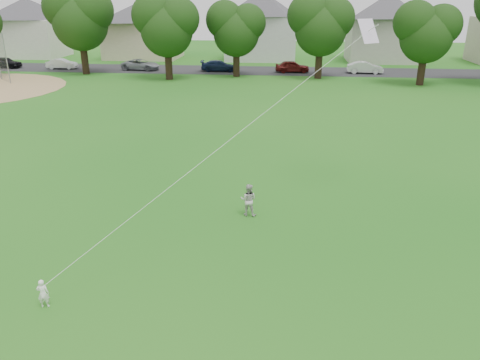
# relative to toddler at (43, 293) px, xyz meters

# --- Properties ---
(ground) EXTENTS (160.00, 160.00, 0.00)m
(ground) POSITION_rel_toddler_xyz_m (2.75, 2.19, -0.43)
(ground) COLOR #196316
(ground) RESTS_ON ground
(street) EXTENTS (90.00, 7.00, 0.01)m
(street) POSITION_rel_toddler_xyz_m (2.75, 44.19, -0.43)
(street) COLOR #2D2D30
(street) RESTS_ON ground
(toddler) EXTENTS (0.36, 0.28, 0.87)m
(toddler) POSITION_rel_toddler_xyz_m (0.00, 0.00, 0.00)
(toddler) COLOR white
(toddler) RESTS_ON ground
(older_boy) EXTENTS (0.68, 0.56, 1.29)m
(older_boy) POSITION_rel_toddler_xyz_m (5.07, 6.32, 0.21)
(older_boy) COLOR beige
(older_boy) RESTS_ON ground
(kite) EXTENTS (5.31, 5.24, 14.70)m
(kite) POSITION_rel_toddler_xyz_m (4.74, 4.73, 3.22)
(kite) COLOR white
(kite) RESTS_ON ground
(tree_row) EXTENTS (79.50, 8.81, 10.43)m
(tree_row) POSITION_rel_toddler_xyz_m (7.54, 38.01, 5.41)
(tree_row) COLOR black
(tree_row) RESTS_ON ground
(parked_cars) EXTENTS (45.56, 2.50, 1.29)m
(parked_cars) POSITION_rel_toddler_xyz_m (-5.91, 43.19, 0.19)
(parked_cars) COLOR black
(parked_cars) RESTS_ON ground
(house_row) EXTENTS (77.18, 13.90, 10.13)m
(house_row) POSITION_rel_toddler_xyz_m (4.64, 54.19, 4.55)
(house_row) COLOR silver
(house_row) RESTS_ON ground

